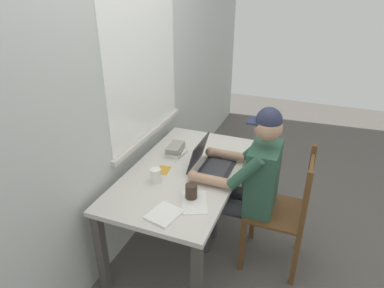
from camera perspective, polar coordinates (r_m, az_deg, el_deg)
ground_plane at (r=3.01m, az=-1.06°, el=-15.90°), size 8.00×8.00×0.00m
back_wall at (r=2.55m, az=-11.32°, el=9.41°), size 6.00×0.08×2.60m
desk at (r=2.63m, az=-1.17°, el=-5.98°), size 1.41×0.79×0.70m
seated_person at (r=2.53m, az=9.31°, el=-5.74°), size 0.50×0.60×1.26m
wooden_chair at (r=2.62m, az=15.03°, el=-10.93°), size 0.42×0.42×0.96m
laptop at (r=2.58m, az=2.85°, el=-3.12°), size 0.33×0.29×0.23m
computer_mouse at (r=2.79m, az=4.85°, el=-1.60°), size 0.06×0.10×0.03m
coffee_mug_white at (r=2.44m, az=-6.06°, el=-5.20°), size 0.11×0.08×0.10m
coffee_mug_dark at (r=2.26m, az=-0.10°, el=-7.93°), size 0.12×0.08×0.10m
book_stack_main at (r=2.79m, az=-2.74°, el=-0.90°), size 0.21×0.16×0.08m
paper_pile_near_laptop at (r=2.14m, az=-4.69°, el=-11.64°), size 0.23×0.21×0.02m
paper_pile_back_corner at (r=2.24m, az=0.40°, el=-9.74°), size 0.29×0.25×0.01m
landscape_photo_print at (r=2.59m, az=-4.81°, el=-4.38°), size 0.14×0.11×0.00m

